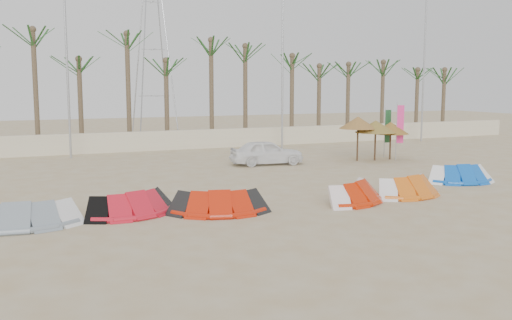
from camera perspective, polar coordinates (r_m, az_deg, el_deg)
name	(u,v)px	position (r m, az deg, el deg)	size (l,w,h in m)	color
ground	(330,223)	(18.42, 7.45, -6.29)	(120.00, 120.00, 0.00)	#BCAF93
boundary_wall	(161,141)	(38.64, -9.44, 1.93)	(60.00, 0.30, 1.30)	beige
palm_line	(164,54)	(40.12, -9.21, 10.43)	(52.00, 4.00, 7.70)	brown
lamp_b	(67,60)	(35.51, -18.33, 9.43)	(1.25, 0.14, 11.00)	#A5A8AD
lamp_c	(283,64)	(39.34, 2.71, 9.59)	(1.25, 0.14, 11.00)	#A5A8AD
lamp_d	(424,66)	(45.88, 16.48, 9.00)	(1.25, 0.14, 11.00)	#A5A8AD
pylon	(155,141)	(44.74, -10.03, 1.84)	(3.00, 3.00, 14.00)	#A5A8AD
kite_grey	(18,212)	(19.40, -22.67, -4.84)	(3.82, 1.96, 0.90)	gray
kite_red_left	(131,202)	(19.93, -12.39, -4.11)	(3.59, 2.38, 0.90)	red
kite_red_mid	(216,200)	(19.79, -4.04, -4.03)	(3.62, 2.23, 0.90)	red
kite_red_right	(352,190)	(21.84, 9.59, -3.02)	(3.58, 2.69, 0.90)	red
kite_orange	(406,185)	(23.47, 14.73, -2.43)	(3.31, 1.99, 0.90)	orange
kite_blue	(457,173)	(27.31, 19.46, -1.23)	(3.25, 2.11, 0.90)	blue
parasol_left	(358,123)	(33.27, 10.16, 3.70)	(2.18, 2.18, 2.56)	#4C331E
parasol_mid	(376,127)	(33.60, 11.87, 3.29)	(2.38, 2.38, 2.32)	#4C331E
parasol_right	(391,128)	(34.24, 13.32, 3.14)	(2.12, 2.12, 2.21)	#4C331E
flag_pink	(399,126)	(34.15, 14.11, 3.34)	(0.44, 0.14, 3.38)	#A5A8AD
flag_green	(387,128)	(35.23, 12.98, 3.17)	(0.45, 0.04, 3.03)	#A5A8AD
car	(267,152)	(31.28, 1.07, 0.77)	(1.61, 4.00, 1.36)	white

